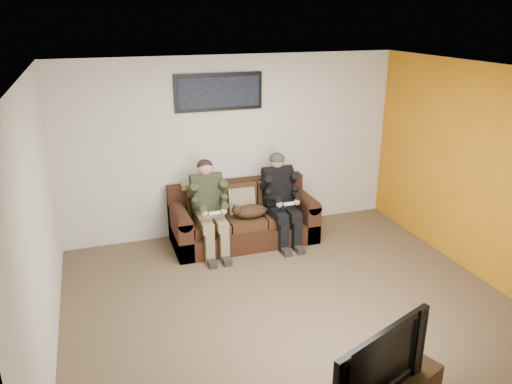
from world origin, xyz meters
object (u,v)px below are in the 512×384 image
object	(u,v)px
sofa	(242,219)
person_left	(209,202)
framed_poster	(219,92)
television	(370,359)
cat	(250,211)
person_right	(281,194)

from	to	relation	value
sofa	person_left	distance (m)	0.67
framed_poster	television	distance (m)	4.38
sofa	television	world-z (taller)	television
person_left	cat	distance (m)	0.61
person_left	framed_poster	distance (m)	1.54
cat	framed_poster	world-z (taller)	framed_poster
person_right	framed_poster	world-z (taller)	framed_poster
sofa	framed_poster	size ratio (longest dim) A/B	1.63
cat	framed_poster	size ratio (longest dim) A/B	0.53
person_right	television	size ratio (longest dim) A/B	1.22
framed_poster	person_right	bearing A→B (deg)	-37.87
person_right	sofa	bearing A→B (deg)	162.07
television	framed_poster	bearing A→B (deg)	68.49
person_left	television	world-z (taller)	person_left
cat	television	distance (m)	3.60
person_right	framed_poster	xyz separation A→B (m)	(-0.72, 0.56, 1.39)
sofa	cat	bearing A→B (deg)	-74.65
cat	framed_poster	bearing A→B (deg)	113.38
person_right	cat	bearing A→B (deg)	-177.49
person_left	framed_poster	bearing A→B (deg)	60.11
person_left	person_right	bearing A→B (deg)	0.02
person_left	person_right	xyz separation A→B (m)	(1.05, 0.00, 0.00)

